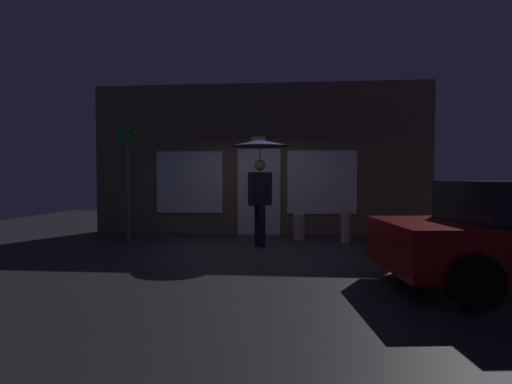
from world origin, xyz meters
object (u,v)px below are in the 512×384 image
at_px(street_sign_post, 127,177).
at_px(sidewalk_bollard_2, 346,227).
at_px(person_with_umbrella, 260,163).
at_px(sidewalk_bollard, 299,227).

bearing_deg(street_sign_post, sidewalk_bollard_2, 5.68).
bearing_deg(person_with_umbrella, sidewalk_bollard, 21.07).
distance_m(person_with_umbrella, sidewalk_bollard, 2.01).
bearing_deg(person_with_umbrella, street_sign_post, 146.42).
distance_m(person_with_umbrella, street_sign_post, 3.03).
height_order(street_sign_post, sidewalk_bollard_2, street_sign_post).
relative_size(person_with_umbrella, sidewalk_bollard_2, 3.27).
xyz_separation_m(street_sign_post, sidewalk_bollard_2, (4.91, 0.49, -1.13)).
distance_m(sidewalk_bollard, sidewalk_bollard_2, 1.12).
bearing_deg(street_sign_post, person_with_umbrella, -3.39).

